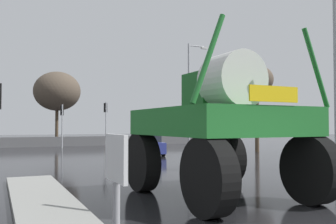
% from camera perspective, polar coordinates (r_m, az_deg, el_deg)
% --- Properties ---
extents(ground_plane, '(120.00, 120.00, 0.00)m').
position_cam_1_polar(ground_plane, '(23.05, -10.96, -6.88)').
color(ground_plane, black).
extents(median_island, '(1.49, 11.86, 0.15)m').
position_cam_1_polar(median_island, '(8.70, -17.22, -14.53)').
color(median_island, gray).
rests_on(median_island, ground).
extents(lane_arrow_sign, '(0.07, 0.60, 1.74)m').
position_cam_1_polar(lane_arrow_sign, '(3.62, -7.87, -11.99)').
color(lane_arrow_sign, '#99999E').
rests_on(lane_arrow_sign, median_island).
extents(oversize_sprayer, '(4.05, 5.52, 4.39)m').
position_cam_1_polar(oversize_sprayer, '(10.46, 7.79, -2.19)').
color(oversize_sprayer, black).
rests_on(oversize_sprayer, ground).
extents(sedan_ahead, '(2.28, 4.28, 1.52)m').
position_cam_1_polar(sedan_ahead, '(25.12, -3.44, -4.87)').
color(sedan_ahead, navy).
rests_on(sedan_ahead, ground).
extents(traffic_signal_near_right, '(0.24, 0.54, 3.32)m').
position_cam_1_polar(traffic_signal_near_right, '(16.47, 10.55, -0.42)').
color(traffic_signal_near_right, '#A8AAAF').
rests_on(traffic_signal_near_right, ground).
extents(traffic_signal_far_left, '(0.24, 0.55, 4.08)m').
position_cam_1_polar(traffic_signal_far_left, '(34.52, -9.41, -0.31)').
color(traffic_signal_far_left, '#A8AAAF').
rests_on(traffic_signal_far_left, ground).
extents(traffic_signal_far_right, '(0.24, 0.55, 3.76)m').
position_cam_1_polar(traffic_signal_far_right, '(33.72, -15.72, -0.62)').
color(traffic_signal_far_right, '#A8AAAF').
rests_on(traffic_signal_far_right, ground).
extents(streetlight_far_right, '(1.80, 0.24, 8.89)m').
position_cam_1_polar(streetlight_far_right, '(31.98, 3.37, 3.23)').
color(streetlight_far_right, '#A8AAAF').
rests_on(streetlight_far_right, ground).
extents(bare_tree_right, '(2.47, 2.47, 6.42)m').
position_cam_1_polar(bare_tree_right, '(28.92, 13.24, 4.60)').
color(bare_tree_right, '#473828').
rests_on(bare_tree_right, ground).
extents(bare_tree_far_center, '(4.38, 4.38, 7.07)m').
position_cam_1_polar(bare_tree_far_center, '(37.48, -16.41, 3.01)').
color(bare_tree_far_center, '#473828').
rests_on(bare_tree_far_center, ground).
extents(roadside_barrier, '(32.23, 0.24, 0.90)m').
position_cam_1_polar(roadside_barrier, '(36.53, -16.04, -4.31)').
color(roadside_barrier, '#59595B').
rests_on(roadside_barrier, ground).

